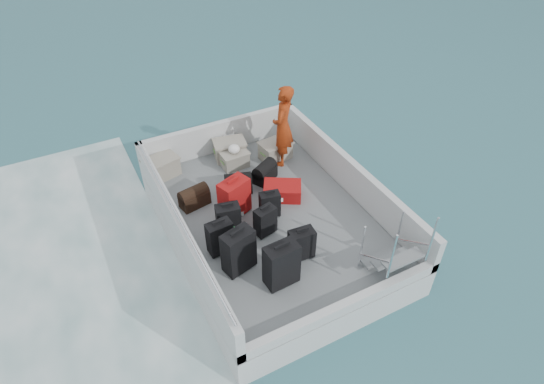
{
  "coord_description": "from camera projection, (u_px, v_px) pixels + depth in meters",
  "views": [
    {
      "loc": [
        -2.88,
        -5.59,
        6.4
      ],
      "look_at": [
        0.12,
        0.16,
        1.0
      ],
      "focal_mm": 30.0,
      "sensor_mm": 36.0,
      "label": 1
    }
  ],
  "objects": [
    {
      "name": "ground",
      "position": [
        270.0,
        238.0,
        8.93
      ],
      "size": [
        160.0,
        160.0,
        0.0
      ],
      "primitive_type": "plane",
      "color": "#16464E",
      "rests_on": "ground"
    },
    {
      "name": "wake_foam",
      "position": [
        3.0,
        337.0,
        7.22
      ],
      "size": [
        10.0,
        10.0,
        0.0
      ],
      "primitive_type": "plane",
      "color": "white",
      "rests_on": "ground"
    },
    {
      "name": "ferry_hull",
      "position": [
        270.0,
        227.0,
        8.74
      ],
      "size": [
        3.6,
        5.0,
        0.6
      ],
      "primitive_type": "cube",
      "color": "silver",
      "rests_on": "ground"
    },
    {
      "name": "deck",
      "position": [
        270.0,
        215.0,
        8.54
      ],
      "size": [
        3.3,
        4.7,
        0.02
      ],
      "primitive_type": "cube",
      "color": "slate",
      "rests_on": "ferry_hull"
    },
    {
      "name": "deck_fittings",
      "position": [
        295.0,
        204.0,
        8.2
      ],
      "size": [
        3.6,
        5.0,
        0.9
      ],
      "color": "#BABEBE",
      "rests_on": "deck"
    },
    {
      "name": "suitcase_0",
      "position": [
        239.0,
        251.0,
        7.27
      ],
      "size": [
        0.58,
        0.41,
        0.8
      ],
      "primitive_type": "cube",
      "rotation": [
        0.0,
        0.0,
        0.25
      ],
      "color": "black",
      "rests_on": "deck"
    },
    {
      "name": "suitcase_1",
      "position": [
        220.0,
        238.0,
        7.61
      ],
      "size": [
        0.44,
        0.27,
        0.64
      ],
      "primitive_type": "cube",
      "rotation": [
        0.0,
        0.0,
        0.06
      ],
      "color": "black",
      "rests_on": "deck"
    },
    {
      "name": "suitcase_2",
      "position": [
        228.0,
        220.0,
        7.98
      ],
      "size": [
        0.46,
        0.33,
        0.61
      ],
      "primitive_type": "cube",
      "rotation": [
        0.0,
        0.0,
        -0.2
      ],
      "color": "black",
      "rests_on": "deck"
    },
    {
      "name": "suitcase_3",
      "position": [
        281.0,
        265.0,
        7.04
      ],
      "size": [
        0.54,
        0.34,
        0.8
      ],
      "primitive_type": "cube",
      "rotation": [
        0.0,
        0.0,
        0.06
      ],
      "color": "black",
      "rests_on": "deck"
    },
    {
      "name": "suitcase_4",
      "position": [
        265.0,
        221.0,
        7.98
      ],
      "size": [
        0.42,
        0.3,
        0.56
      ],
      "primitive_type": "cube",
      "rotation": [
        0.0,
        0.0,
        0.23
      ],
      "color": "black",
      "rests_on": "deck"
    },
    {
      "name": "suitcase_5",
      "position": [
        234.0,
        198.0,
        8.32
      ],
      "size": [
        0.63,
        0.5,
        0.75
      ],
      "primitive_type": "cube",
      "rotation": [
        0.0,
        0.0,
        0.35
      ],
      "color": "#98130B",
      "rests_on": "deck"
    },
    {
      "name": "suitcase_6",
      "position": [
        302.0,
        244.0,
        7.53
      ],
      "size": [
        0.44,
        0.28,
        0.59
      ],
      "primitive_type": "cube",
      "rotation": [
        0.0,
        0.0,
        -0.08
      ],
      "color": "black",
      "rests_on": "deck"
    },
    {
      "name": "suitcase_7",
      "position": [
        270.0,
        205.0,
        8.35
      ],
      "size": [
        0.41,
        0.28,
        0.52
      ],
      "primitive_type": "cube",
      "rotation": [
        0.0,
        0.0,
        -0.21
      ],
      "color": "black",
      "rests_on": "deck"
    },
    {
      "name": "suitcase_8",
      "position": [
        282.0,
        191.0,
        8.84
      ],
      "size": [
        0.86,
        0.77,
        0.28
      ],
      "primitive_type": "cube",
      "rotation": [
        0.0,
        0.0,
        1.05
      ],
      "color": "#98130B",
      "rests_on": "deck"
    },
    {
      "name": "duffel_0",
      "position": [
        194.0,
        198.0,
        8.64
      ],
      "size": [
        0.6,
        0.4,
        0.32
      ],
      "primitive_type": null,
      "rotation": [
        0.0,
        0.0,
        0.19
      ],
      "color": "black",
      "rests_on": "deck"
    },
    {
      "name": "duffel_1",
      "position": [
        238.0,
        185.0,
        8.96
      ],
      "size": [
        0.58,
        0.44,
        0.32
      ],
      "primitive_type": null,
      "rotation": [
        0.0,
        0.0,
        -0.29
      ],
      "color": "black",
      "rests_on": "deck"
    },
    {
      "name": "duffel_2",
      "position": [
        265.0,
        173.0,
        9.24
      ],
      "size": [
        0.59,
        0.51,
        0.32
      ],
      "primitive_type": null,
      "rotation": [
        0.0,
        0.0,
        0.5
      ],
      "color": "black",
      "rests_on": "deck"
    },
    {
      "name": "crate_0",
      "position": [
        162.0,
        168.0,
        9.33
      ],
      "size": [
        0.74,
        0.59,
        0.39
      ],
      "primitive_type": "cube",
      "rotation": [
        0.0,
        0.0,
        0.25
      ],
      "color": "gray",
      "rests_on": "deck"
    },
    {
      "name": "crate_1",
      "position": [
        230.0,
        150.0,
        9.82
      ],
      "size": [
        0.72,
        0.56,
        0.39
      ],
      "primitive_type": "cube",
      "rotation": [
        0.0,
        0.0,
        -0.19
      ],
      "color": "gray",
      "rests_on": "deck"
    },
    {
      "name": "crate_2",
      "position": [
        235.0,
        160.0,
        9.6
      ],
      "size": [
        0.55,
        0.38,
        0.32
      ],
      "primitive_type": "cube",
      "rotation": [
        0.0,
        0.0,
        0.03
      ],
      "color": "gray",
      "rests_on": "deck"
    },
    {
      "name": "crate_3",
      "position": [
        275.0,
        151.0,
        9.82
      ],
      "size": [
        0.68,
        0.51,
        0.38
      ],
      "primitive_type": "cube",
      "rotation": [
        0.0,
        0.0,
        0.14
      ],
      "color": "gray",
      "rests_on": "deck"
    },
    {
      "name": "yellow_bag",
      "position": [
        279.0,
        148.0,
        10.03
      ],
      "size": [
        0.28,
        0.26,
        0.22
      ],
      "primitive_type": "ellipsoid",
      "color": "gold",
      "rests_on": "deck"
    },
    {
      "name": "white_bag",
      "position": [
        234.0,
        150.0,
        9.44
      ],
      "size": [
        0.24,
        0.24,
        0.18
      ],
      "primitive_type": "ellipsoid",
      "color": "white",
      "rests_on": "crate_2"
    },
    {
      "name": "passenger",
      "position": [
        283.0,
        126.0,
        9.27
      ],
      "size": [
        0.75,
        0.76,
        1.77
      ],
      "primitive_type": "imported",
      "rotation": [
        0.0,
        0.0,
        -2.32
      ],
      "color": "#CE3F13",
      "rests_on": "deck"
    }
  ]
}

